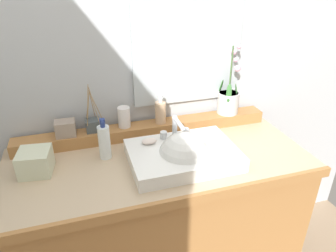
{
  "coord_description": "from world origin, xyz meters",
  "views": [
    {
      "loc": [
        -0.31,
        -1.16,
        1.65
      ],
      "look_at": [
        0.04,
        -0.02,
        1.04
      ],
      "focal_mm": 33.08,
      "sensor_mm": 36.0,
      "label": 1
    }
  ],
  "objects": [
    {
      "name": "reed_diffuser",
      "position": [
        -0.27,
        0.24,
        0.96
      ],
      "size": [
        0.09,
        0.1,
        0.24
      ],
      "color": "#424A4C",
      "rests_on": "back_ledge"
    },
    {
      "name": "soap_dispenser",
      "position": [
        0.07,
        0.23,
        0.99
      ],
      "size": [
        0.05,
        0.06,
        0.15
      ],
      "color": "#DDB48A",
      "rests_on": "back_ledge"
    },
    {
      "name": "potted_plant",
      "position": [
        0.46,
        0.24,
        1.01
      ],
      "size": [
        0.12,
        0.12,
        0.38
      ],
      "color": "silver",
      "rests_on": "back_ledge"
    },
    {
      "name": "tissue_box",
      "position": [
        -0.53,
        0.05,
        0.92
      ],
      "size": [
        0.15,
        0.15,
        0.1
      ],
      "primitive_type": "cube",
      "rotation": [
        0.0,
        0.0,
        -0.13
      ],
      "color": "beige",
      "rests_on": "vanity_cabinet"
    },
    {
      "name": "vanity_cabinet",
      "position": [
        0.0,
        -0.0,
        0.44
      ],
      "size": [
        1.39,
        0.6,
        0.87
      ],
      "color": "#AF7640",
      "rests_on": "ground"
    },
    {
      "name": "lotion_bottle",
      "position": [
        -0.23,
        0.08,
        0.95
      ],
      "size": [
        0.05,
        0.06,
        0.2
      ],
      "color": "white",
      "rests_on": "vanity_cabinet"
    },
    {
      "name": "back_ledge",
      "position": [
        0.0,
        0.23,
        0.9
      ],
      "size": [
        1.31,
        0.1,
        0.06
      ],
      "primitive_type": "cube",
      "color": "#AF7640",
      "rests_on": "vanity_cabinet"
    },
    {
      "name": "sink_basin",
      "position": [
        0.1,
        -0.06,
        0.9
      ],
      "size": [
        0.48,
        0.33,
        0.27
      ],
      "color": "white",
      "rests_on": "vanity_cabinet"
    },
    {
      "name": "trinket_box",
      "position": [
        -0.4,
        0.23,
        0.97
      ],
      "size": [
        0.1,
        0.08,
        0.07
      ],
      "primitive_type": "cube",
      "rotation": [
        0.0,
        0.0,
        -0.04
      ],
      "color": "gray",
      "rests_on": "back_ledge"
    },
    {
      "name": "soap_bar",
      "position": [
        -0.04,
        0.04,
        0.94
      ],
      "size": [
        0.07,
        0.04,
        0.02
      ],
      "primitive_type": "ellipsoid",
      "color": "silver",
      "rests_on": "sink_basin"
    },
    {
      "name": "tumbler_cup",
      "position": [
        -0.11,
        0.24,
        0.98
      ],
      "size": [
        0.06,
        0.06,
        0.11
      ],
      "primitive_type": "cylinder",
      "color": "white",
      "rests_on": "back_ledge"
    },
    {
      "name": "wall_back",
      "position": [
        0.0,
        0.4,
        1.32
      ],
      "size": [
        2.94,
        0.2,
        2.64
      ],
      "primitive_type": "cube",
      "color": "silver",
      "rests_on": "ground"
    },
    {
      "name": "mirror",
      "position": [
        0.24,
        0.29,
        1.32
      ],
      "size": [
        0.57,
        0.02,
        0.62
      ],
      "primitive_type": "cube",
      "color": "silver"
    }
  ]
}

